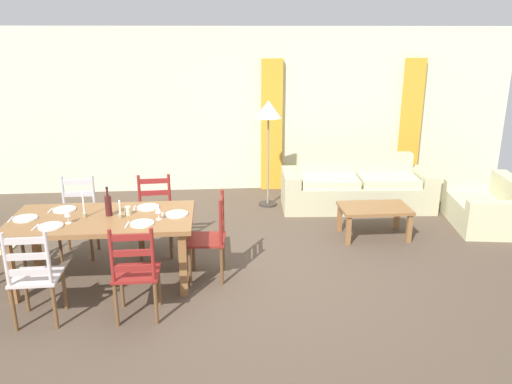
# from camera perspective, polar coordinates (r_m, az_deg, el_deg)

# --- Properties ---
(ground_plane) EXTENTS (9.60, 9.60, 0.02)m
(ground_plane) POSITION_cam_1_polar(r_m,az_deg,el_deg) (5.83, -1.50, -9.05)
(ground_plane) COLOR brown
(wall_far) EXTENTS (9.60, 0.16, 2.70)m
(wall_far) POSITION_cam_1_polar(r_m,az_deg,el_deg) (8.60, -2.87, 9.19)
(wall_far) COLOR beige
(wall_far) RESTS_ON ground_plane
(curtain_panel_left) EXTENTS (0.35, 0.08, 2.20)m
(curtain_panel_left) POSITION_cam_1_polar(r_m,az_deg,el_deg) (8.55, 1.78, 7.46)
(curtain_panel_left) COLOR gold
(curtain_panel_left) RESTS_ON ground_plane
(curtain_panel_right) EXTENTS (0.35, 0.08, 2.20)m
(curtain_panel_right) POSITION_cam_1_polar(r_m,az_deg,el_deg) (9.14, 17.04, 7.36)
(curtain_panel_right) COLOR gold
(curtain_panel_right) RESTS_ON ground_plane
(dining_table) EXTENTS (1.90, 0.96, 0.75)m
(dining_table) POSITION_cam_1_polar(r_m,az_deg,el_deg) (5.58, -16.92, -3.55)
(dining_table) COLOR brown
(dining_table) RESTS_ON ground_plane
(dining_chair_near_left) EXTENTS (0.43, 0.41, 0.96)m
(dining_chair_near_left) POSITION_cam_1_polar(r_m,az_deg,el_deg) (5.08, -23.72, -8.73)
(dining_chair_near_left) COLOR beige
(dining_chair_near_left) RESTS_ON ground_plane
(dining_chair_near_right) EXTENTS (0.43, 0.41, 0.96)m
(dining_chair_near_right) POSITION_cam_1_polar(r_m,az_deg,el_deg) (4.86, -13.43, -8.85)
(dining_chair_near_right) COLOR maroon
(dining_chair_near_right) RESTS_ON ground_plane
(dining_chair_far_left) EXTENTS (0.42, 0.40, 0.96)m
(dining_chair_far_left) POSITION_cam_1_polar(r_m,az_deg,el_deg) (6.46, -19.43, -2.67)
(dining_chair_far_left) COLOR silver
(dining_chair_far_left) RESTS_ON ground_plane
(dining_chair_far_right) EXTENTS (0.44, 0.42, 0.96)m
(dining_chair_far_right) POSITION_cam_1_polar(r_m,az_deg,el_deg) (6.26, -11.31, -2.62)
(dining_chair_far_right) COLOR maroon
(dining_chair_far_right) RESTS_ON ground_plane
(dining_chair_head_east) EXTENTS (0.43, 0.45, 0.96)m
(dining_chair_head_east) POSITION_cam_1_polar(r_m,az_deg,el_deg) (5.53, -5.06, -5.09)
(dining_chair_head_east) COLOR maroon
(dining_chair_head_east) RESTS_ON ground_plane
(dinner_plate_near_left) EXTENTS (0.24, 0.24, 0.02)m
(dinner_plate_near_left) POSITION_cam_1_polar(r_m,az_deg,el_deg) (5.44, -22.17, -3.60)
(dinner_plate_near_left) COLOR white
(dinner_plate_near_left) RESTS_ON dining_table
(fork_near_left) EXTENTS (0.03, 0.17, 0.01)m
(fork_near_left) POSITION_cam_1_polar(r_m,az_deg,el_deg) (5.49, -23.66, -3.67)
(fork_near_left) COLOR silver
(fork_near_left) RESTS_ON dining_table
(dinner_plate_near_right) EXTENTS (0.24, 0.24, 0.02)m
(dinner_plate_near_right) POSITION_cam_1_polar(r_m,az_deg,el_deg) (5.24, -12.73, -3.49)
(dinner_plate_near_right) COLOR white
(dinner_plate_near_right) RESTS_ON dining_table
(fork_near_right) EXTENTS (0.03, 0.17, 0.01)m
(fork_near_right) POSITION_cam_1_polar(r_m,az_deg,el_deg) (5.26, -14.35, -3.58)
(fork_near_right) COLOR silver
(fork_near_right) RESTS_ON dining_table
(dinner_plate_far_left) EXTENTS (0.24, 0.24, 0.02)m
(dinner_plate_far_left) POSITION_cam_1_polar(r_m,az_deg,el_deg) (5.89, -20.80, -1.86)
(dinner_plate_far_left) COLOR white
(dinner_plate_far_left) RESTS_ON dining_table
(fork_far_left) EXTENTS (0.02, 0.17, 0.01)m
(fork_far_left) POSITION_cam_1_polar(r_m,az_deg,el_deg) (5.93, -22.19, -1.93)
(fork_far_left) COLOR silver
(fork_far_left) RESTS_ON dining_table
(dinner_plate_far_right) EXTENTS (0.24, 0.24, 0.02)m
(dinner_plate_far_right) POSITION_cam_1_polar(r_m,az_deg,el_deg) (5.70, -12.09, -1.69)
(dinner_plate_far_right) COLOR white
(dinner_plate_far_right) RESTS_ON dining_table
(fork_far_right) EXTENTS (0.03, 0.17, 0.01)m
(fork_far_right) POSITION_cam_1_polar(r_m,az_deg,el_deg) (5.73, -13.57, -1.78)
(fork_far_right) COLOR silver
(fork_far_right) RESTS_ON dining_table
(dinner_plate_head_west) EXTENTS (0.24, 0.24, 0.02)m
(dinner_plate_head_west) POSITION_cam_1_polar(r_m,az_deg,el_deg) (5.77, -24.60, -2.73)
(dinner_plate_head_west) COLOR white
(dinner_plate_head_west) RESTS_ON dining_table
(fork_head_west) EXTENTS (0.03, 0.17, 0.01)m
(fork_head_west) POSITION_cam_1_polar(r_m,az_deg,el_deg) (5.82, -25.98, -2.80)
(fork_head_west) COLOR silver
(fork_head_west) RESTS_ON dining_table
(dinner_plate_head_east) EXTENTS (0.24, 0.24, 0.02)m
(dinner_plate_head_east) POSITION_cam_1_polar(r_m,az_deg,el_deg) (5.43, -8.94, -2.48)
(dinner_plate_head_east) COLOR white
(dinner_plate_head_east) RESTS_ON dining_table
(fork_head_east) EXTENTS (0.03, 0.17, 0.01)m
(fork_head_east) POSITION_cam_1_polar(r_m,az_deg,el_deg) (5.45, -10.51, -2.57)
(fork_head_east) COLOR silver
(fork_head_east) RESTS_ON dining_table
(wine_bottle) EXTENTS (0.07, 0.07, 0.32)m
(wine_bottle) POSITION_cam_1_polar(r_m,az_deg,el_deg) (5.54, -16.34, -1.41)
(wine_bottle) COLOR #471919
(wine_bottle) RESTS_ON dining_table
(wine_glass_near_left) EXTENTS (0.06, 0.06, 0.16)m
(wine_glass_near_left) POSITION_cam_1_polar(r_m,az_deg,el_deg) (5.45, -20.54, -2.24)
(wine_glass_near_left) COLOR white
(wine_glass_near_left) RESTS_ON dining_table
(wine_glass_near_right) EXTENTS (0.06, 0.06, 0.16)m
(wine_glass_near_right) POSITION_cam_1_polar(r_m,az_deg,el_deg) (5.30, -10.99, -1.94)
(wine_glass_near_right) COLOR white
(wine_glass_near_right) RESTS_ON dining_table
(coffee_cup_primary) EXTENTS (0.07, 0.07, 0.09)m
(coffee_cup_primary) POSITION_cam_1_polar(r_m,az_deg,el_deg) (5.53, -14.29, -2.05)
(coffee_cup_primary) COLOR beige
(coffee_cup_primary) RESTS_ON dining_table
(candle_tall) EXTENTS (0.05, 0.05, 0.28)m
(candle_tall) POSITION_cam_1_polar(r_m,az_deg,el_deg) (5.59, -18.83, -1.90)
(candle_tall) COLOR #998C66
(candle_tall) RESTS_ON dining_table
(candle_short) EXTENTS (0.05, 0.05, 0.19)m
(candle_short) POSITION_cam_1_polar(r_m,az_deg,el_deg) (5.46, -15.08, -2.32)
(candle_short) COLOR #998C66
(candle_short) RESTS_ON dining_table
(couch) EXTENTS (2.32, 0.94, 0.80)m
(couch) POSITION_cam_1_polar(r_m,az_deg,el_deg) (7.97, 11.22, 0.39)
(couch) COLOR #BCB790
(couch) RESTS_ON ground_plane
(coffee_table) EXTENTS (0.90, 0.56, 0.42)m
(coffee_table) POSITION_cam_1_polar(r_m,az_deg,el_deg) (6.82, 13.22, -2.14)
(coffee_table) COLOR brown
(coffee_table) RESTS_ON ground_plane
(armchair_upholstered) EXTENTS (0.96, 1.26, 0.72)m
(armchair_upholstered) POSITION_cam_1_polar(r_m,az_deg,el_deg) (7.75, 24.74, -1.78)
(armchair_upholstered) COLOR beige
(armchair_upholstered) RESTS_ON ground_plane
(standing_lamp) EXTENTS (0.40, 0.40, 1.64)m
(standing_lamp) POSITION_cam_1_polar(r_m,az_deg,el_deg) (7.63, 1.41, 8.60)
(standing_lamp) COLOR #332D28
(standing_lamp) RESTS_ON ground_plane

